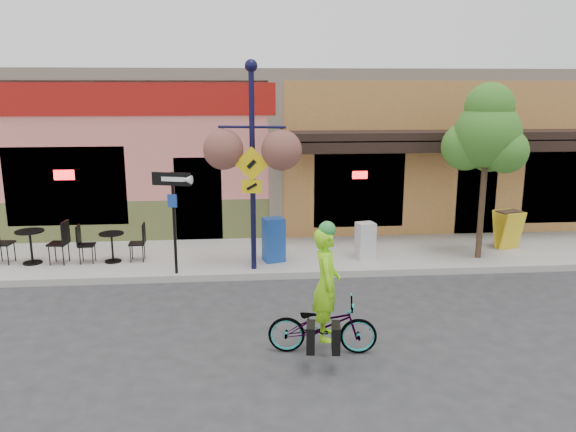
{
  "coord_description": "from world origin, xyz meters",
  "views": [
    {
      "loc": [
        -1.92,
        -10.92,
        4.04
      ],
      "look_at": [
        -0.93,
        0.5,
        1.4
      ],
      "focal_mm": 35.0,
      "sensor_mm": 36.0,
      "label": 1
    }
  ],
  "objects_px": {
    "building": "(298,143)",
    "newspaper_box_blue": "(274,240)",
    "lamp_post": "(253,168)",
    "cyclist_rider": "(326,299)",
    "bicycle": "(322,326)",
    "one_way_sign": "(174,224)",
    "newspaper_box_grey": "(365,241)",
    "street_tree": "(485,172)"
  },
  "relations": [
    {
      "from": "building",
      "to": "one_way_sign",
      "type": "height_order",
      "value": "building"
    },
    {
      "from": "building",
      "to": "lamp_post",
      "type": "bearing_deg",
      "value": -103.98
    },
    {
      "from": "bicycle",
      "to": "street_tree",
      "type": "relative_size",
      "value": 0.42
    },
    {
      "from": "building",
      "to": "cyclist_rider",
      "type": "relative_size",
      "value": 10.44
    },
    {
      "from": "bicycle",
      "to": "newspaper_box_grey",
      "type": "xyz_separation_m",
      "value": [
        1.63,
        4.32,
        0.13
      ]
    },
    {
      "from": "newspaper_box_blue",
      "to": "lamp_post",
      "type": "bearing_deg",
      "value": -146.23
    },
    {
      "from": "one_way_sign",
      "to": "street_tree",
      "type": "height_order",
      "value": "street_tree"
    },
    {
      "from": "building",
      "to": "one_way_sign",
      "type": "relative_size",
      "value": 8.33
    },
    {
      "from": "bicycle",
      "to": "one_way_sign",
      "type": "xyz_separation_m",
      "value": [
        -2.62,
        3.6,
        0.8
      ]
    },
    {
      "from": "building",
      "to": "newspaper_box_grey",
      "type": "distance_m",
      "value": 6.41
    },
    {
      "from": "newspaper_box_blue",
      "to": "street_tree",
      "type": "relative_size",
      "value": 0.25
    },
    {
      "from": "newspaper_box_grey",
      "to": "street_tree",
      "type": "bearing_deg",
      "value": -14.86
    },
    {
      "from": "building",
      "to": "street_tree",
      "type": "relative_size",
      "value": 4.49
    },
    {
      "from": "lamp_post",
      "to": "newspaper_box_blue",
      "type": "height_order",
      "value": "lamp_post"
    },
    {
      "from": "bicycle",
      "to": "building",
      "type": "bearing_deg",
      "value": 3.63
    },
    {
      "from": "cyclist_rider",
      "to": "lamp_post",
      "type": "xyz_separation_m",
      "value": [
        -1.01,
        3.78,
        1.51
      ]
    },
    {
      "from": "cyclist_rider",
      "to": "newspaper_box_blue",
      "type": "relative_size",
      "value": 1.74
    },
    {
      "from": "newspaper_box_blue",
      "to": "newspaper_box_grey",
      "type": "distance_m",
      "value": 2.13
    },
    {
      "from": "building",
      "to": "newspaper_box_blue",
      "type": "relative_size",
      "value": 18.21
    },
    {
      "from": "newspaper_box_blue",
      "to": "street_tree",
      "type": "bearing_deg",
      "value": -16.31
    },
    {
      "from": "one_way_sign",
      "to": "street_tree",
      "type": "bearing_deg",
      "value": 20.55
    },
    {
      "from": "one_way_sign",
      "to": "lamp_post",
      "type": "bearing_deg",
      "value": 22.13
    },
    {
      "from": "newspaper_box_grey",
      "to": "street_tree",
      "type": "distance_m",
      "value": 3.11
    },
    {
      "from": "building",
      "to": "lamp_post",
      "type": "xyz_separation_m",
      "value": [
        -1.66,
        -6.65,
        0.13
      ]
    },
    {
      "from": "lamp_post",
      "to": "one_way_sign",
      "type": "xyz_separation_m",
      "value": [
        -1.66,
        -0.18,
        -1.13
      ]
    },
    {
      "from": "lamp_post",
      "to": "newspaper_box_grey",
      "type": "bearing_deg",
      "value": 21.69
    },
    {
      "from": "lamp_post",
      "to": "newspaper_box_blue",
      "type": "relative_size",
      "value": 4.46
    },
    {
      "from": "lamp_post",
      "to": "one_way_sign",
      "type": "relative_size",
      "value": 2.04
    },
    {
      "from": "cyclist_rider",
      "to": "newspaper_box_grey",
      "type": "relative_size",
      "value": 2.06
    },
    {
      "from": "cyclist_rider",
      "to": "street_tree",
      "type": "distance_m",
      "value": 6.09
    },
    {
      "from": "bicycle",
      "to": "street_tree",
      "type": "distance_m",
      "value": 6.23
    },
    {
      "from": "building",
      "to": "street_tree",
      "type": "distance_m",
      "value": 7.22
    },
    {
      "from": "bicycle",
      "to": "newspaper_box_blue",
      "type": "relative_size",
      "value": 1.68
    },
    {
      "from": "newspaper_box_blue",
      "to": "bicycle",
      "type": "bearing_deg",
      "value": -98.09
    },
    {
      "from": "cyclist_rider",
      "to": "one_way_sign",
      "type": "xyz_separation_m",
      "value": [
        -2.67,
        3.6,
        0.37
      ]
    },
    {
      "from": "bicycle",
      "to": "newspaper_box_blue",
      "type": "bearing_deg",
      "value": 13.93
    },
    {
      "from": "bicycle",
      "to": "street_tree",
      "type": "xyz_separation_m",
      "value": [
        4.29,
        4.17,
        1.73
      ]
    },
    {
      "from": "lamp_post",
      "to": "newspaper_box_blue",
      "type": "distance_m",
      "value": 1.87
    },
    {
      "from": "lamp_post",
      "to": "newspaper_box_grey",
      "type": "xyz_separation_m",
      "value": [
        2.59,
        0.53,
        -1.8
      ]
    },
    {
      "from": "cyclist_rider",
      "to": "newspaper_box_grey",
      "type": "xyz_separation_m",
      "value": [
        1.58,
        4.32,
        -0.3
      ]
    },
    {
      "from": "bicycle",
      "to": "newspaper_box_grey",
      "type": "relative_size",
      "value": 1.99
    },
    {
      "from": "building",
      "to": "street_tree",
      "type": "height_order",
      "value": "building"
    }
  ]
}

